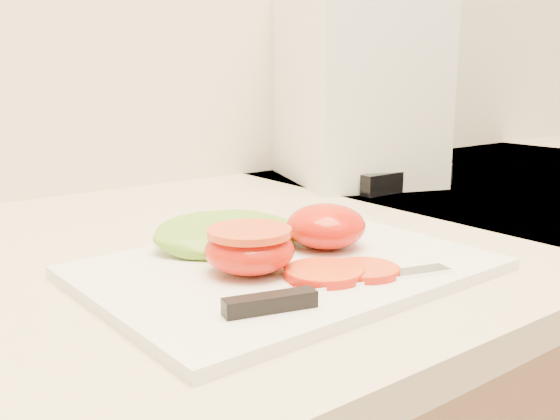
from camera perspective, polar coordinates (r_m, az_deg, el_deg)
cutting_board at (r=0.54m, az=0.64°, el=-5.32°), size 0.34×0.25×0.01m
tomato_half_dome at (r=0.58m, az=4.22°, el=-1.47°), size 0.07×0.07×0.04m
tomato_half_cut at (r=0.51m, az=-2.80°, el=-3.51°), size 0.07×0.07×0.04m
tomato_slice_0 at (r=0.51m, az=4.05°, el=-5.74°), size 0.06×0.06×0.01m
tomato_slice_1 at (r=0.52m, az=7.74°, el=-5.46°), size 0.06×0.06×0.01m
lettuce_leaf_0 at (r=0.58m, az=-4.76°, el=-2.23°), size 0.16×0.13×0.03m
lettuce_leaf_1 at (r=0.61m, az=-1.76°, el=-1.71°), size 0.12×0.12×0.02m
knife at (r=0.46m, az=3.13°, el=-7.51°), size 0.21×0.05×0.01m
appliance at (r=1.00m, az=6.97°, el=11.34°), size 0.27×0.30×0.30m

